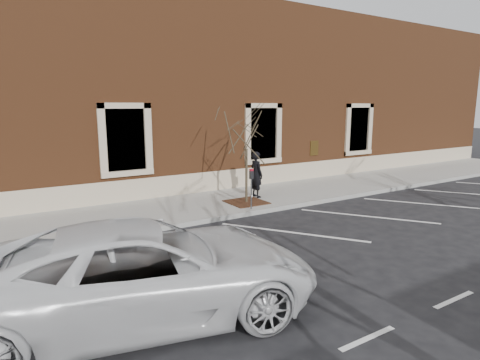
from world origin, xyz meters
TOP-DOWN VIEW (x-y plane):
  - ground at (0.00, 0.00)m, footprint 120.00×120.00m
  - sidewalk_near at (0.00, 1.75)m, footprint 40.00×3.50m
  - curb_near at (0.00, -0.05)m, footprint 40.00×0.12m
  - parking_stripes at (0.00, -2.20)m, footprint 28.00×4.40m
  - building_civic at (0.00, 7.74)m, footprint 40.00×8.62m
  - man at (1.35, 1.58)m, footprint 0.42×0.64m
  - parking_meter at (0.16, 0.14)m, footprint 0.13×0.10m
  - tree_grate at (0.54, 1.03)m, footprint 1.30×1.30m
  - sapling at (0.54, 1.03)m, footprint 2.13×2.13m
  - white_truck at (-5.09, -4.48)m, footprint 6.43×3.97m

SIDE VIEW (x-z plane):
  - ground at x=0.00m, z-range 0.00..0.00m
  - parking_stripes at x=0.00m, z-range 0.00..0.01m
  - sidewalk_near at x=0.00m, z-range 0.00..0.15m
  - curb_near at x=0.00m, z-range 0.00..0.15m
  - tree_grate at x=0.54m, z-range 0.15..0.18m
  - white_truck at x=-5.09m, z-range 0.00..1.66m
  - man at x=1.35m, z-range 0.15..1.90m
  - parking_meter at x=0.16m, z-range 0.42..1.80m
  - sapling at x=0.54m, z-range 0.86..4.41m
  - building_civic at x=0.00m, z-range 0.00..8.00m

